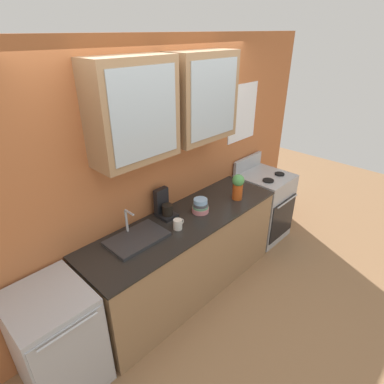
# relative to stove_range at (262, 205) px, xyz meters

# --- Properties ---
(ground_plane) EXTENTS (10.00, 10.00, 0.00)m
(ground_plane) POSITION_rel_stove_range_xyz_m (-1.48, 0.00, -0.47)
(ground_plane) COLOR #936B47
(back_wall_unit) EXTENTS (4.80, 0.42, 2.60)m
(back_wall_unit) POSITION_rel_stove_range_xyz_m (-1.48, 0.34, 1.01)
(back_wall_unit) COLOR #B76638
(back_wall_unit) RESTS_ON ground_plane
(counter) EXTENTS (2.27, 0.67, 0.92)m
(counter) POSITION_rel_stove_range_xyz_m (-1.48, 0.00, -0.01)
(counter) COLOR #93704C
(counter) RESTS_ON ground_plane
(stove_range) EXTENTS (0.61, 0.68, 1.10)m
(stove_range) POSITION_rel_stove_range_xyz_m (0.00, 0.00, 0.00)
(stove_range) COLOR #ADAFB5
(stove_range) RESTS_ON ground_plane
(sink_faucet) EXTENTS (0.53, 0.34, 0.27)m
(sink_faucet) POSITION_rel_stove_range_xyz_m (-2.04, 0.08, 0.47)
(sink_faucet) COLOR #2D2D30
(sink_faucet) RESTS_ON counter
(bowl_stack) EXTENTS (0.18, 0.18, 0.15)m
(bowl_stack) POSITION_rel_stove_range_xyz_m (-1.28, -0.00, 0.52)
(bowl_stack) COLOR #D87F84
(bowl_stack) RESTS_ON counter
(vase) EXTENTS (0.14, 0.14, 0.29)m
(vase) POSITION_rel_stove_range_xyz_m (-0.78, -0.11, 0.61)
(vase) COLOR #BF4C19
(vase) RESTS_ON counter
(cup_near_sink) EXTENTS (0.12, 0.09, 0.10)m
(cup_near_sink) POSITION_rel_stove_range_xyz_m (-1.66, -0.06, 0.50)
(cup_near_sink) COLOR silver
(cup_near_sink) RESTS_ON counter
(dishwasher) EXTENTS (0.56, 0.66, 0.92)m
(dishwasher) POSITION_rel_stove_range_xyz_m (-2.92, -0.00, -0.01)
(dishwasher) COLOR #ADAFB5
(dishwasher) RESTS_ON ground_plane
(coffee_maker) EXTENTS (0.17, 0.20, 0.29)m
(coffee_maker) POSITION_rel_stove_range_xyz_m (-1.58, 0.22, 0.56)
(coffee_maker) COLOR black
(coffee_maker) RESTS_ON counter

